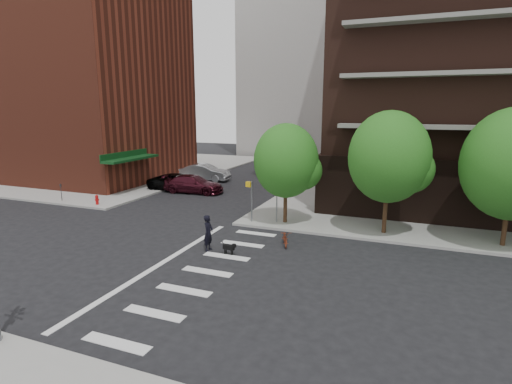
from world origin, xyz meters
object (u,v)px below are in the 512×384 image
parked_car_silver (205,172)px  scooter (285,238)px  parked_car_maroon (194,184)px  dog_walker (208,233)px  fire_hydrant (97,199)px  parked_car_black (178,182)px

parked_car_silver → scooter: (13.40, -15.67, -0.42)m
parked_car_maroon → dog_walker: 14.64m
fire_hydrant → scooter: bearing=-11.2°
parked_car_black → scooter: parked_car_black is taller
fire_hydrant → parked_car_maroon: size_ratio=0.14×
parked_car_maroon → fire_hydrant: bearing=144.5°
scooter → parked_car_black: bearing=119.9°
parked_car_maroon → scooter: bearing=-135.2°
fire_hydrant → parked_car_black: size_ratio=0.14×
parked_car_black → parked_car_maroon: parked_car_maroon is taller
parked_car_black → dog_walker: dog_walker is taller
parked_car_silver → dog_walker: size_ratio=2.70×
parked_car_black → parked_car_silver: size_ratio=1.05×
dog_walker → scooter: bearing=-61.4°
parked_car_maroon → parked_car_silver: 5.96m
fire_hydrant → dog_walker: size_ratio=0.39×
fire_hydrant → parked_car_maroon: (4.25, 6.94, 0.21)m
parked_car_maroon → parked_car_black: bearing=75.5°
parked_car_black → scooter: (13.25, -10.38, -0.32)m
parked_car_maroon → parked_car_silver: (-1.95, 5.63, 0.07)m
parked_car_maroon → dog_walker: size_ratio=2.79×
parked_car_silver → scooter: 20.62m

